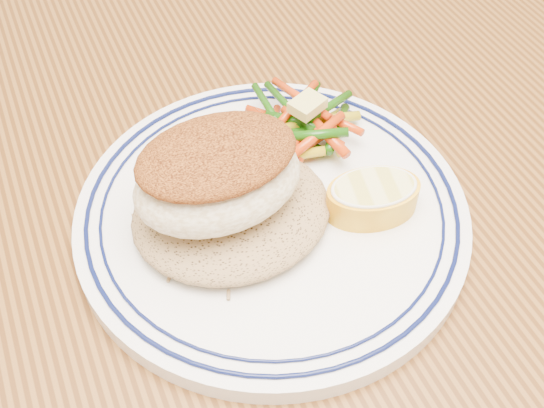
{
  "coord_description": "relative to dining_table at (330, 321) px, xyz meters",
  "views": [
    {
      "loc": [
        -0.16,
        -0.24,
        1.12
      ],
      "look_at": [
        -0.03,
        0.04,
        0.77
      ],
      "focal_mm": 45.0,
      "sensor_mm": 36.0,
      "label": 1
    }
  ],
  "objects": [
    {
      "name": "lemon_wedge",
      "position": [
        0.03,
        0.01,
        0.13
      ],
      "size": [
        0.07,
        0.07,
        0.02
      ],
      "color": "yellow",
      "rests_on": "plate"
    },
    {
      "name": "rice_pilaf",
      "position": [
        -0.06,
        0.04,
        0.12
      ],
      "size": [
        0.13,
        0.12,
        0.03
      ],
      "primitive_type": "ellipsoid",
      "color": "olive",
      "rests_on": "plate"
    },
    {
      "name": "vegetable_pile",
      "position": [
        0.01,
        0.09,
        0.13
      ],
      "size": [
        0.1,
        0.1,
        0.03
      ],
      "color": "#154708",
      "rests_on": "plate"
    },
    {
      "name": "butter_pat",
      "position": [
        0.02,
        0.09,
        0.14
      ],
      "size": [
        0.03,
        0.03,
        0.01
      ],
      "primitive_type": "cube",
      "rotation": [
        0.0,
        0.0,
        0.42
      ],
      "color": "#DAD06A",
      "rests_on": "vegetable_pile"
    },
    {
      "name": "dining_table",
      "position": [
        0.0,
        0.0,
        0.0
      ],
      "size": [
        1.5,
        0.9,
        0.75
      ],
      "color": "#4F2C0F",
      "rests_on": "ground"
    },
    {
      "name": "plate",
      "position": [
        -0.03,
        0.04,
        0.11
      ],
      "size": [
        0.27,
        0.27,
        0.02
      ],
      "color": "white",
      "rests_on": "dining_table"
    },
    {
      "name": "fish_fillet",
      "position": [
        -0.07,
        0.04,
        0.16
      ],
      "size": [
        0.11,
        0.08,
        0.06
      ],
      "color": "#FAF0CE",
      "rests_on": "rice_pilaf"
    }
  ]
}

